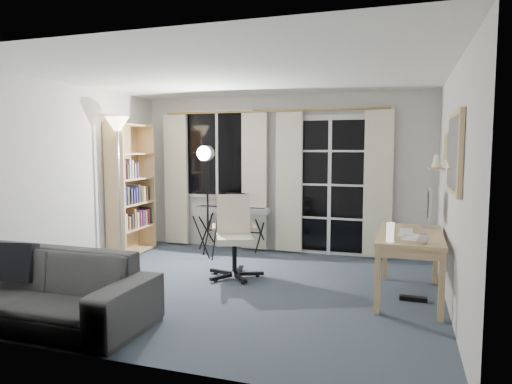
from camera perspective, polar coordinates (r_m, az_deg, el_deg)
floor at (r=5.36m, az=-2.44°, el=-11.89°), size 4.50×4.00×0.02m
window at (r=7.34m, az=-4.80°, el=4.76°), size 1.20×0.08×1.40m
french_door at (r=6.87m, az=9.21°, el=0.69°), size 1.32×0.09×2.11m
curtains at (r=6.97m, az=1.87°, el=1.39°), size 3.60×0.07×2.13m
bookshelf at (r=7.09m, az=-15.63°, el=-0.06°), size 0.36×0.93×1.96m
torchiere_lamp at (r=6.55m, az=-16.89°, el=5.55°), size 0.42×0.42×2.02m
keyboard_piano at (r=7.01m, az=-2.89°, el=-2.32°), size 1.17×0.57×0.84m
studio_light at (r=6.51m, az=-6.28°, el=3.20°), size 0.29×0.33×1.66m
office_chair at (r=5.72m, az=-2.78°, el=-4.54°), size 0.70×0.69×1.01m
desk at (r=5.12m, az=18.73°, el=-5.87°), size 0.67×1.31×0.69m
monitor at (r=5.52m, az=20.83°, el=-1.47°), size 0.17×0.50×0.43m
desk_clutter at (r=4.92m, az=18.02°, el=-7.07°), size 0.42×0.79×0.88m
mug at (r=4.60m, az=20.10°, el=-5.36°), size 0.12×0.09×0.11m
wall_mirror at (r=4.46m, az=23.59°, el=4.51°), size 0.04×0.94×0.74m
framed_print at (r=5.36m, az=22.76°, el=5.16°), size 0.03×0.42×0.32m
wall_shelf at (r=5.86m, az=21.63°, el=3.31°), size 0.16×0.30×0.18m
sofa at (r=4.69m, az=-25.96°, el=-9.39°), size 2.20×0.67×0.86m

